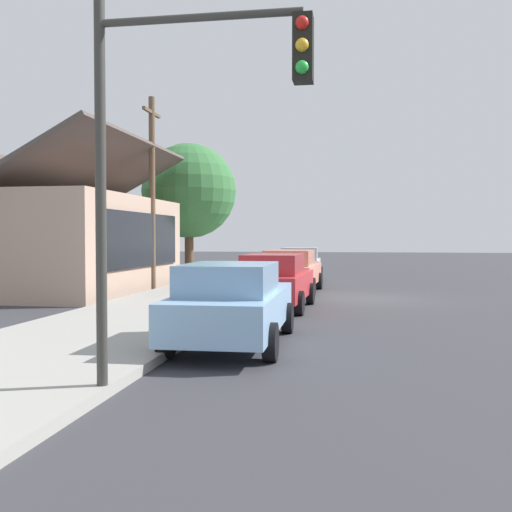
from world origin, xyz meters
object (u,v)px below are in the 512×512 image
(traffic_light_main, at_px, (180,124))
(utility_pole_wooden, at_px, (152,189))
(car_coral, at_px, (291,271))
(car_cherry, at_px, (275,281))
(car_silver, at_px, (300,264))
(fire_hydrant_red, at_px, (214,295))
(shade_tree, at_px, (189,191))
(car_skyblue, at_px, (233,303))

(traffic_light_main, bearing_deg, utility_pole_wooden, 20.58)
(car_coral, bearing_deg, car_cherry, -177.10)
(car_coral, bearing_deg, car_silver, 3.07)
(car_cherry, height_order, car_coral, same)
(car_cherry, bearing_deg, fire_hydrant_red, 126.09)
(car_silver, bearing_deg, traffic_light_main, 178.67)
(fire_hydrant_red, bearing_deg, car_silver, -6.57)
(shade_tree, bearing_deg, fire_hydrant_red, -161.29)
(car_silver, bearing_deg, car_cherry, 178.99)
(traffic_light_main, xyz_separation_m, utility_pole_wooden, (15.07, 5.66, 0.44))
(car_cherry, xyz_separation_m, car_coral, (5.21, 0.11, 0.00))
(car_skyblue, height_order, utility_pole_wooden, utility_pole_wooden)
(shade_tree, height_order, traffic_light_main, shade_tree)
(car_cherry, relative_size, traffic_light_main, 0.84)
(utility_pole_wooden, bearing_deg, car_skyblue, -153.68)
(traffic_light_main, relative_size, fire_hydrant_red, 7.32)
(car_silver, distance_m, shade_tree, 6.82)
(car_silver, relative_size, utility_pole_wooden, 0.59)
(car_skyblue, distance_m, shade_tree, 18.86)
(car_silver, bearing_deg, car_skyblue, 178.41)
(car_silver, relative_size, fire_hydrant_red, 6.20)
(car_skyblue, xyz_separation_m, car_coral, (11.01, 0.08, -0.00))
(shade_tree, xyz_separation_m, fire_hydrant_red, (-12.84, -4.35, -3.84))
(car_coral, distance_m, traffic_light_main, 15.16)
(car_coral, distance_m, car_silver, 5.19)
(car_coral, relative_size, car_silver, 1.07)
(car_silver, height_order, utility_pole_wooden, utility_pole_wooden)
(fire_hydrant_red, bearing_deg, car_coral, -12.97)
(car_coral, height_order, utility_pole_wooden, utility_pole_wooden)
(car_silver, relative_size, traffic_light_main, 0.85)
(car_silver, xyz_separation_m, traffic_light_main, (-20.11, -0.34, 2.68))
(car_cherry, xyz_separation_m, shade_tree, (11.78, 5.90, 3.53))
(traffic_light_main, bearing_deg, car_cherry, 0.63)
(utility_pole_wooden, bearing_deg, car_cherry, -134.00)
(car_cherry, bearing_deg, car_skyblue, -178.37)
(car_silver, xyz_separation_m, shade_tree, (1.39, 5.67, 3.53))
(car_cherry, xyz_separation_m, car_silver, (10.40, 0.24, 0.00))
(car_silver, height_order, shade_tree, shade_tree)
(car_skyblue, height_order, shade_tree, shade_tree)
(car_cherry, xyz_separation_m, utility_pole_wooden, (5.36, 5.55, 3.12))
(car_coral, xyz_separation_m, shade_tree, (6.57, 5.79, 3.52))
(traffic_light_main, bearing_deg, car_skyblue, 2.04)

